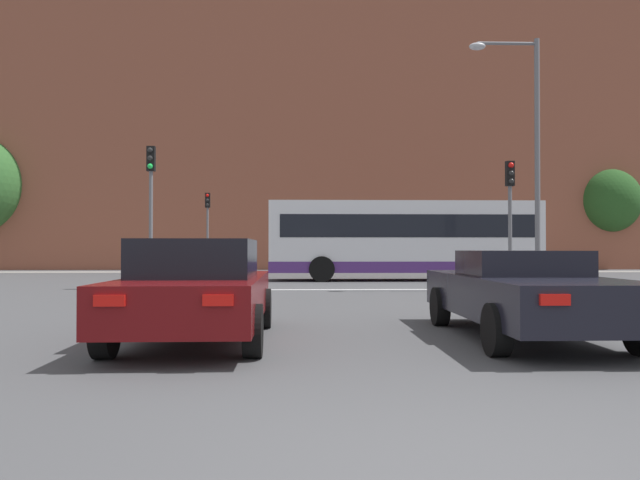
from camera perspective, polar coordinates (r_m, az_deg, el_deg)
stop_line_strip at (r=19.68m, az=1.01°, el=-4.55°), size 9.60×0.30×0.01m
far_pavement at (r=34.68m, az=-0.17°, el=-2.93°), size 70.67×2.50×0.01m
brick_civic_building at (r=44.56m, az=-2.83°, el=10.25°), size 47.82×11.32×26.29m
car_saloon_left at (r=8.89m, az=-11.15°, el=-4.41°), size 1.99×4.55×1.42m
car_roadster_right at (r=9.50m, az=18.16°, el=-4.59°), size 2.01×4.91×1.26m
bus_crossing_lead at (r=25.68m, az=7.58°, el=0.14°), size 10.85×2.74×3.18m
traffic_light_near_right at (r=20.87m, az=17.00°, el=3.28°), size 0.26×0.31×4.10m
traffic_light_near_left at (r=20.71m, az=-15.21°, el=4.11°), size 0.26×0.31×4.58m
traffic_light_far_right at (r=34.69m, az=9.58°, el=1.17°), size 0.26×0.31×3.65m
traffic_light_far_left at (r=34.30m, az=-10.24°, el=1.89°), size 0.26×0.31×4.32m
street_lamp_junction at (r=20.30m, az=18.31°, el=8.87°), size 2.17×0.36×7.73m
pedestrian_waiting at (r=35.41m, az=10.52°, el=-1.29°), size 0.43×0.45×1.68m
tree_by_building at (r=43.42m, az=24.93°, el=3.24°), size 3.83×3.83×6.32m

